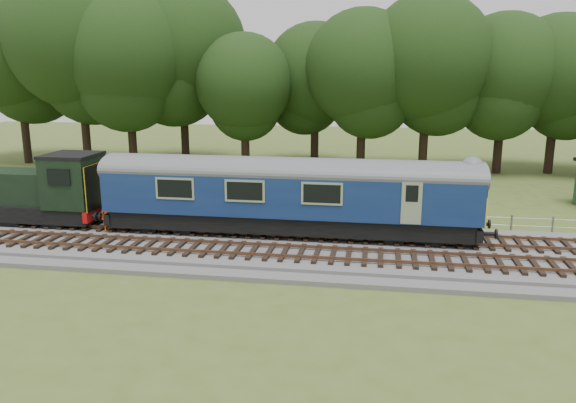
# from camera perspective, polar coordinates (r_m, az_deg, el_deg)

# --- Properties ---
(ground) EXTENTS (120.00, 120.00, 0.00)m
(ground) POSITION_cam_1_polar(r_m,az_deg,el_deg) (26.15, 6.34, -5.22)
(ground) COLOR #475820
(ground) RESTS_ON ground
(ballast) EXTENTS (70.00, 7.00, 0.35)m
(ballast) POSITION_cam_1_polar(r_m,az_deg,el_deg) (26.10, 6.35, -4.85)
(ballast) COLOR #4C4C4F
(ballast) RESTS_ON ground
(track_north) EXTENTS (67.20, 2.40, 0.21)m
(track_north) POSITION_cam_1_polar(r_m,az_deg,el_deg) (27.36, 6.53, -3.48)
(track_north) COLOR black
(track_north) RESTS_ON ballast
(track_south) EXTENTS (67.20, 2.40, 0.21)m
(track_south) POSITION_cam_1_polar(r_m,az_deg,el_deg) (24.51, 6.16, -5.46)
(track_south) COLOR black
(track_south) RESTS_ON ballast
(fence) EXTENTS (64.00, 0.12, 1.00)m
(fence) POSITION_cam_1_polar(r_m,az_deg,el_deg) (30.45, 6.81, -2.57)
(fence) COLOR #6B6054
(fence) RESTS_ON ground
(tree_line) EXTENTS (70.00, 8.00, 18.00)m
(tree_line) POSITION_cam_1_polar(r_m,az_deg,el_deg) (47.53, 7.79, 3.10)
(tree_line) COLOR black
(tree_line) RESTS_ON ground
(dmu_railcar) EXTENTS (18.05, 2.86, 3.88)m
(dmu_railcar) POSITION_cam_1_polar(r_m,az_deg,el_deg) (27.14, 0.01, 1.25)
(dmu_railcar) COLOR black
(dmu_railcar) RESTS_ON ground
(shunter_loco) EXTENTS (8.91, 2.60, 3.38)m
(shunter_loco) POSITION_cam_1_polar(r_m,az_deg,el_deg) (32.52, -25.00, 0.86)
(shunter_loco) COLOR black
(shunter_loco) RESTS_ON ground
(worker) EXTENTS (0.83, 0.78, 1.91)m
(worker) POSITION_cam_1_polar(r_m,az_deg,el_deg) (29.49, -17.80, -1.02)
(worker) COLOR #FF510D
(worker) RESTS_ON ballast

